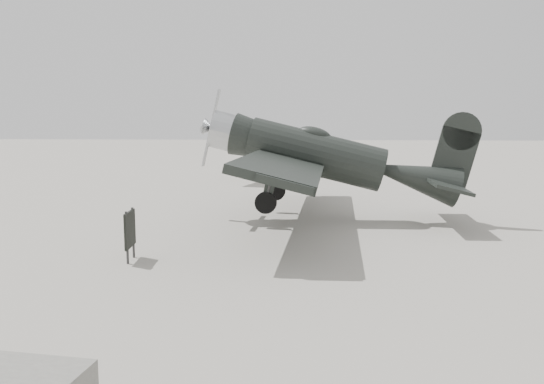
# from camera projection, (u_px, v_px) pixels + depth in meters

# --- Properties ---
(ground) EXTENTS (160.00, 160.00, 0.00)m
(ground) POSITION_uv_depth(u_px,v_px,m) (265.00, 245.00, 16.02)
(ground) COLOR gray
(ground) RESTS_ON ground
(lowwing_monoplane) EXTENTS (9.88, 13.76, 4.45)m
(lowwing_monoplane) POSITION_uv_depth(u_px,v_px,m) (328.00, 158.00, 19.58)
(lowwing_monoplane) COLOR black
(lowwing_monoplane) RESTS_ON ground
(highwing_monoplane) EXTENTS (9.07, 12.65, 3.58)m
(highwing_monoplane) POSITION_uv_depth(u_px,v_px,m) (278.00, 142.00, 35.65)
(highwing_monoplane) COLOR #ABAEB0
(highwing_monoplane) RESTS_ON ground
(sign_board) EXTENTS (0.15, 0.97, 1.40)m
(sign_board) POSITION_uv_depth(u_px,v_px,m) (130.00, 230.00, 14.17)
(sign_board) COLOR #333333
(sign_board) RESTS_ON ground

